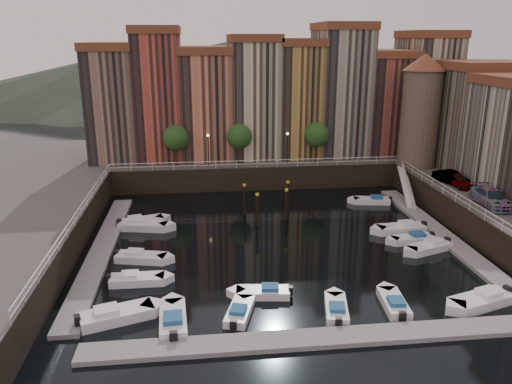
{
  "coord_description": "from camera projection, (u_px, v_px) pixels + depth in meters",
  "views": [
    {
      "loc": [
        -7.06,
        -44.04,
        18.65
      ],
      "look_at": [
        -1.52,
        4.0,
        3.58
      ],
      "focal_mm": 35.0,
      "sensor_mm": 36.0,
      "label": 1
    }
  ],
  "objects": [
    {
      "name": "boat_left_3",
      "position": [
        142.0,
        225.0,
        50.45
      ],
      "size": [
        5.28,
        2.82,
        1.18
      ],
      "rotation": [
        0.0,
        0.0,
        -0.21
      ],
      "color": "white",
      "rests_on": "ground"
    },
    {
      "name": "boat_left_2",
      "position": [
        140.0,
        257.0,
        43.27
      ],
      "size": [
        4.73,
        2.62,
        1.06
      ],
      "rotation": [
        0.0,
        0.0,
        -0.23
      ],
      "color": "white",
      "rests_on": "ground"
    },
    {
      "name": "boat_right_2",
      "position": [
        413.0,
        239.0,
        47.33
      ],
      "size": [
        4.34,
        2.0,
        0.98
      ],
      "rotation": [
        0.0,
        0.0,
        3.26
      ],
      "color": "white",
      "rests_on": "ground"
    },
    {
      "name": "boat_near_0",
      "position": [
        173.0,
        320.0,
        33.62
      ],
      "size": [
        2.06,
        4.96,
        1.13
      ],
      "rotation": [
        0.0,
        0.0,
        1.63
      ],
      "color": "white",
      "rests_on": "ground"
    },
    {
      "name": "promenade_trees",
      "position": [
        245.0,
        136.0,
        63.25
      ],
      "size": [
        21.2,
        3.2,
        5.2
      ],
      "color": "black",
      "rests_on": "quay_far"
    },
    {
      "name": "mountains",
      "position": [
        226.0,
        74.0,
        150.25
      ],
      "size": [
        145.0,
        100.0,
        18.0
      ],
      "color": "#2D382D",
      "rests_on": "ground"
    },
    {
      "name": "boat_near_1",
      "position": [
        240.0,
        312.0,
        34.76
      ],
      "size": [
        2.57,
        4.24,
        0.95
      ],
      "rotation": [
        0.0,
        0.0,
        1.28
      ],
      "color": "white",
      "rests_on": "ground"
    },
    {
      "name": "dock_left",
      "position": [
        102.0,
        249.0,
        45.32
      ],
      "size": [
        2.0,
        28.0,
        0.35
      ],
      "primitive_type": "cube",
      "color": "gray",
      "rests_on": "ground"
    },
    {
      "name": "boat_left_4",
      "position": [
        140.0,
        222.0,
        51.57
      ],
      "size": [
        4.86,
        2.94,
        1.09
      ],
      "rotation": [
        0.0,
        0.0,
        0.29
      ],
      "color": "white",
      "rests_on": "ground"
    },
    {
      "name": "car_b",
      "position": [
        451.0,
        178.0,
        55.07
      ],
      "size": [
        2.86,
        4.57,
        1.42
      ],
      "primitive_type": "imported",
      "rotation": [
        0.0,
        0.0,
        0.34
      ],
      "color": "gray",
      "rests_on": "quay_right"
    },
    {
      "name": "boat_left_1",
      "position": [
        136.0,
        279.0,
        39.33
      ],
      "size": [
        4.49,
        1.67,
        1.03
      ],
      "rotation": [
        0.0,
        0.0,
        -0.01
      ],
      "color": "white",
      "rests_on": "ground"
    },
    {
      "name": "boat_near_2",
      "position": [
        336.0,
        309.0,
        35.08
      ],
      "size": [
        2.25,
        4.26,
        0.95
      ],
      "rotation": [
        0.0,
        0.0,
        1.37
      ],
      "color": "white",
      "rests_on": "ground"
    },
    {
      "name": "boat_extra_951",
      "position": [
        264.0,
        292.0,
        37.39
      ],
      "size": [
        4.32,
        2.0,
        0.97
      ],
      "rotation": [
        0.0,
        0.0,
        3.02
      ],
      "color": "white",
      "rests_on": "ground"
    },
    {
      "name": "street_lamps",
      "position": [
        248.0,
        143.0,
        62.54
      ],
      "size": [
        10.36,
        0.36,
        4.18
      ],
      "color": "black",
      "rests_on": "quay_far"
    },
    {
      "name": "railings",
      "position": [
        270.0,
        187.0,
        51.6
      ],
      "size": [
        36.08,
        34.04,
        0.52
      ],
      "color": "white",
      "rests_on": "ground"
    },
    {
      "name": "mooring_pilings",
      "position": [
        269.0,
        203.0,
        53.38
      ],
      "size": [
        5.26,
        4.47,
        3.78
      ],
      "color": "black",
      "rests_on": "ground"
    },
    {
      "name": "corner_tower",
      "position": [
        421.0,
        109.0,
        61.0
      ],
      "size": [
        5.2,
        5.2,
        13.8
      ],
      "color": "#6B5B4C",
      "rests_on": "quay_right"
    },
    {
      "name": "dock_right",
      "position": [
        441.0,
        234.0,
        48.86
      ],
      "size": [
        2.0,
        28.0,
        0.35
      ],
      "primitive_type": "cube",
      "color": "gray",
      "rests_on": "ground"
    },
    {
      "name": "car_c",
      "position": [
        491.0,
        199.0,
        47.87
      ],
      "size": [
        2.43,
        5.61,
        1.61
      ],
      "primitive_type": "imported",
      "rotation": [
        0.0,
        0.0,
        -0.03
      ],
      "color": "gray",
      "rests_on": "quay_right"
    },
    {
      "name": "quay_far",
      "position": [
        249.0,
        161.0,
        72.3
      ],
      "size": [
        80.0,
        20.0,
        3.0
      ],
      "primitive_type": "cube",
      "color": "black",
      "rests_on": "ground"
    },
    {
      "name": "boat_near_3",
      "position": [
        394.0,
        303.0,
        35.82
      ],
      "size": [
        1.93,
        4.34,
        0.98
      ],
      "rotation": [
        0.0,
        0.0,
        1.47
      ],
      "color": "white",
      "rests_on": "ground"
    },
    {
      "name": "boat_right_1",
      "position": [
        430.0,
        247.0,
        45.41
      ],
      "size": [
        4.71,
        3.04,
        1.06
      ],
      "rotation": [
        0.0,
        0.0,
        3.49
      ],
      "color": "white",
      "rests_on": "ground"
    },
    {
      "name": "ground",
      "position": [
        276.0,
        239.0,
        48.09
      ],
      "size": [
        200.0,
        200.0,
        0.0
      ],
      "primitive_type": "plane",
      "color": "black",
      "rests_on": "ground"
    },
    {
      "name": "boat_right_3",
      "position": [
        402.0,
        228.0,
        49.71
      ],
      "size": [
        5.07,
        2.11,
        1.15
      ],
      "rotation": [
        0.0,
        0.0,
        3.2
      ],
      "color": "white",
      "rests_on": "ground"
    },
    {
      "name": "dock_near",
      "position": [
        317.0,
        339.0,
        31.92
      ],
      "size": [
        30.0,
        2.0,
        0.35
      ],
      "primitive_type": "cube",
      "color": "gray",
      "rests_on": "ground"
    },
    {
      "name": "boat_left_0",
      "position": [
        115.0,
        315.0,
        34.15
      ],
      "size": [
        5.36,
        3.38,
        1.2
      ],
      "rotation": [
        0.0,
        0.0,
        0.33
      ],
      "color": "white",
      "rests_on": "ground"
    },
    {
      "name": "car_a",
      "position": [
        459.0,
        181.0,
        54.02
      ],
      "size": [
        1.92,
        4.09,
        1.35
      ],
      "primitive_type": "imported",
      "rotation": [
        0.0,
        0.0,
        0.08
      ],
      "color": "gray",
      "rests_on": "quay_right"
    },
    {
      "name": "boat_right_0",
      "position": [
        483.0,
        300.0,
        36.15
      ],
      "size": [
        5.28,
        3.23,
        1.19
      ],
      "rotation": [
        0.0,
        0.0,
        3.44
      ],
      "color": "white",
      "rests_on": "ground"
    },
    {
      "name": "far_terrace",
      "position": [
        275.0,
        96.0,
        67.48
      ],
      "size": [
        48.7,
        10.3,
        17.5
      ],
      "color": "#846654",
      "rests_on": "quay_far"
    },
    {
      "name": "gangway",
      "position": [
        407.0,
        185.0,
        58.88
      ],
      "size": [
        2.78,
        8.32,
        3.73
      ],
      "color": "white",
      "rests_on": "ground"
    },
    {
      "name": "boat_right_4",
      "position": [
        373.0,
        200.0,
        58.36
      ],
      "size": [
        4.47,
        2.29,
        1.0
      ],
      "rotation": [
        0.0,
        0.0,
        2.96
      ],
      "color": "white",
      "rests_on": "ground"
    }
  ]
}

